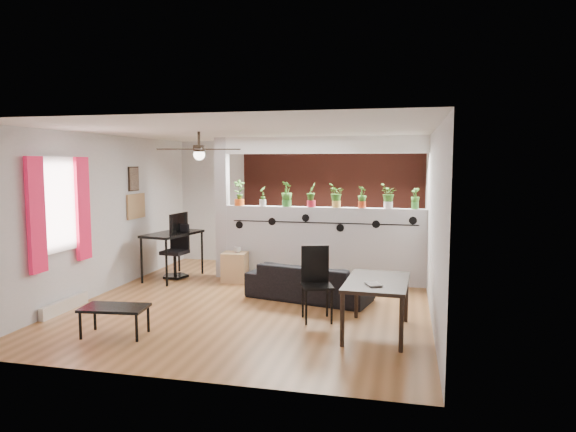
# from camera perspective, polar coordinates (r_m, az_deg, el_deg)

# --- Properties ---
(room_shell) EXTENTS (6.30, 7.10, 2.90)m
(room_shell) POSITION_cam_1_polar(r_m,az_deg,el_deg) (7.88, -3.50, -0.19)
(room_shell) COLOR brown
(room_shell) RESTS_ON ground
(partition_wall) EXTENTS (3.60, 0.18, 1.35)m
(partition_wall) POSITION_cam_1_polar(r_m,az_deg,el_deg) (9.24, 3.96, -3.19)
(partition_wall) COLOR #BCBCC1
(partition_wall) RESTS_ON ground
(ceiling_header) EXTENTS (3.60, 0.18, 0.30)m
(ceiling_header) POSITION_cam_1_polar(r_m,az_deg,el_deg) (9.13, 4.04, 7.88)
(ceiling_header) COLOR white
(ceiling_header) RESTS_ON room_shell
(pier_column) EXTENTS (0.22, 0.20, 2.60)m
(pier_column) POSITION_cam_1_polar(r_m,az_deg,el_deg) (9.64, -7.29, 0.90)
(pier_column) COLOR #BCBCC1
(pier_column) RESTS_ON ground
(brick_panel) EXTENTS (3.90, 0.05, 2.60)m
(brick_panel) POSITION_cam_1_polar(r_m,az_deg,el_deg) (10.61, 5.24, 1.38)
(brick_panel) COLOR #AA4231
(brick_panel) RESTS_ON ground
(vine_decal) EXTENTS (3.31, 0.01, 0.30)m
(vine_decal) POSITION_cam_1_polar(r_m,az_deg,el_deg) (9.09, 3.88, -0.77)
(vine_decal) COLOR black
(vine_decal) RESTS_ON partition_wall
(window_assembly) EXTENTS (0.09, 1.30, 1.55)m
(window_assembly) POSITION_cam_1_polar(r_m,az_deg,el_deg) (7.94, -24.09, 0.87)
(window_assembly) COLOR white
(window_assembly) RESTS_ON room_shell
(baseboard_heater) EXTENTS (0.08, 1.00, 0.18)m
(baseboard_heater) POSITION_cam_1_polar(r_m,az_deg,el_deg) (8.17, -23.57, -9.09)
(baseboard_heater) COLOR silver
(baseboard_heater) RESTS_ON ground
(corkboard) EXTENTS (0.03, 0.60, 0.45)m
(corkboard) POSITION_cam_1_polar(r_m,az_deg,el_deg) (9.76, -16.52, 1.06)
(corkboard) COLOR #9F774C
(corkboard) RESTS_ON room_shell
(framed_art) EXTENTS (0.03, 0.34, 0.44)m
(framed_art) POSITION_cam_1_polar(r_m,az_deg,el_deg) (9.69, -16.77, 3.98)
(framed_art) COLOR #8C7259
(framed_art) RESTS_ON room_shell
(ceiling_fan) EXTENTS (1.19, 1.19, 0.43)m
(ceiling_fan) POSITION_cam_1_polar(r_m,az_deg,el_deg) (7.82, -9.85, 7.14)
(ceiling_fan) COLOR black
(ceiling_fan) RESTS_ON room_shell
(potted_plant_0) EXTENTS (0.31, 0.29, 0.48)m
(potted_plant_0) POSITION_cam_1_polar(r_m,az_deg,el_deg) (9.51, -5.45, 2.69)
(potted_plant_0) COLOR orange
(potted_plant_0) RESTS_ON partition_wall
(potted_plant_1) EXTENTS (0.21, 0.22, 0.36)m
(potted_plant_1) POSITION_cam_1_polar(r_m,az_deg,el_deg) (9.38, -2.83, 2.29)
(potted_plant_1) COLOR silver
(potted_plant_1) RESTS_ON partition_wall
(potted_plant_2) EXTENTS (0.31, 0.30, 0.46)m
(potted_plant_2) POSITION_cam_1_polar(r_m,az_deg,el_deg) (9.27, -0.14, 2.56)
(potted_plant_2) COLOR #317F2E
(potted_plant_2) RESTS_ON partition_wall
(potted_plant_3) EXTENTS (0.24, 0.27, 0.43)m
(potted_plant_3) POSITION_cam_1_polar(r_m,az_deg,el_deg) (9.18, 2.61, 2.43)
(potted_plant_3) COLOR red
(potted_plant_3) RESTS_ON partition_wall
(potted_plant_4) EXTENTS (0.20, 0.24, 0.43)m
(potted_plant_4) POSITION_cam_1_polar(r_m,az_deg,el_deg) (9.10, 5.41, 2.37)
(potted_plant_4) COLOR #E3B150
(potted_plant_4) RESTS_ON partition_wall
(potted_plant_5) EXTENTS (0.23, 0.24, 0.39)m
(potted_plant_5) POSITION_cam_1_polar(r_m,az_deg,el_deg) (9.06, 8.24, 2.19)
(potted_plant_5) COLOR #C33B17
(potted_plant_5) RESTS_ON partition_wall
(potted_plant_6) EXTENTS (0.23, 0.26, 0.43)m
(potted_plant_6) POSITION_cam_1_polar(r_m,az_deg,el_deg) (9.03, 11.10, 2.27)
(potted_plant_6) COLOR white
(potted_plant_6) RESTS_ON partition_wall
(potted_plant_7) EXTENTS (0.22, 0.22, 0.36)m
(potted_plant_7) POSITION_cam_1_polar(r_m,az_deg,el_deg) (9.03, 13.96, 1.99)
(potted_plant_7) COLOR #3C8932
(potted_plant_7) RESTS_ON partition_wall
(sofa) EXTENTS (1.96, 1.12, 0.54)m
(sofa) POSITION_cam_1_polar(r_m,az_deg,el_deg) (8.14, 2.37, -7.34)
(sofa) COLOR black
(sofa) RESTS_ON ground
(cube_shelf) EXTENTS (0.46, 0.42, 0.53)m
(cube_shelf) POSITION_cam_1_polar(r_m,az_deg,el_deg) (9.36, -5.93, -5.65)
(cube_shelf) COLOR tan
(cube_shelf) RESTS_ON ground
(cup) EXTENTS (0.17, 0.17, 0.11)m
(cup) POSITION_cam_1_polar(r_m,az_deg,el_deg) (9.29, -5.66, -3.75)
(cup) COLOR gray
(cup) RESTS_ON cube_shelf
(computer_desk) EXTENTS (0.83, 1.28, 0.86)m
(computer_desk) POSITION_cam_1_polar(r_m,az_deg,el_deg) (9.70, -12.70, -2.29)
(computer_desk) COLOR black
(computer_desk) RESTS_ON ground
(monitor) EXTENTS (0.34, 0.09, 0.19)m
(monitor) POSITION_cam_1_polar(r_m,az_deg,el_deg) (9.81, -12.34, -1.14)
(monitor) COLOR black
(monitor) RESTS_ON computer_desk
(office_chair) EXTENTS (0.51, 0.51, 0.97)m
(office_chair) POSITION_cam_1_polar(r_m,az_deg,el_deg) (9.82, -12.29, -4.22)
(office_chair) COLOR black
(office_chair) RESTS_ON ground
(dining_table) EXTENTS (0.81, 1.27, 0.68)m
(dining_table) POSITION_cam_1_polar(r_m,az_deg,el_deg) (6.55, 9.86, -7.68)
(dining_table) COLOR black
(dining_table) RESTS_ON ground
(book) EXTENTS (0.24, 0.26, 0.02)m
(book) POSITION_cam_1_polar(r_m,az_deg,el_deg) (6.25, 8.79, -7.56)
(book) COLOR gray
(book) RESTS_ON dining_table
(folding_chair) EXTENTS (0.51, 0.51, 1.00)m
(folding_chair) POSITION_cam_1_polar(r_m,az_deg,el_deg) (7.06, 3.13, -6.72)
(folding_chair) COLOR black
(folding_chair) RESTS_ON ground
(coffee_table) EXTENTS (0.84, 0.53, 0.37)m
(coffee_table) POSITION_cam_1_polar(r_m,az_deg,el_deg) (6.79, -18.72, -9.82)
(coffee_table) COLOR black
(coffee_table) RESTS_ON ground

